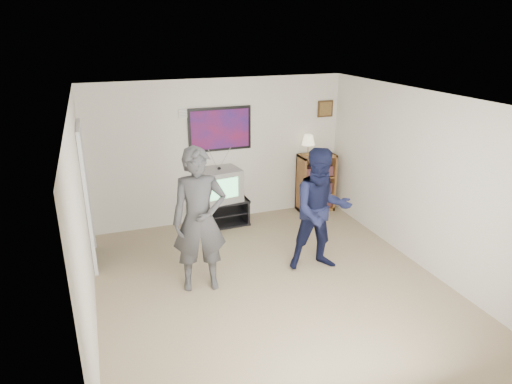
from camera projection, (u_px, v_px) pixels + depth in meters
room_shell at (264, 191)px, 6.01m from camera, size 4.51×5.00×2.51m
media_stand at (221, 212)px, 8.00m from camera, size 0.94×0.54×0.46m
crt_television at (220, 185)px, 7.82m from camera, size 0.74×0.65×0.56m
bookshelf at (316, 183)px, 8.53m from camera, size 0.66×0.38×1.09m
table_lamp at (308, 145)px, 8.24m from camera, size 0.24×0.24×0.38m
person_tall at (199, 220)px, 5.83m from camera, size 0.77×0.57×1.93m
person_short at (321, 210)px, 6.35m from camera, size 0.97×0.82×1.78m
controller_left at (195, 194)px, 5.89m from camera, size 0.06×0.13×0.04m
controller_right at (319, 195)px, 6.48m from camera, size 0.05×0.11×0.03m
poster at (220, 129)px, 7.75m from camera, size 1.10×0.03×0.75m
air_vent at (187, 113)px, 7.48m from camera, size 0.28×0.02×0.14m
small_picture at (325, 109)px, 8.32m from camera, size 0.30×0.03×0.30m
doorway at (86, 198)px, 6.49m from camera, size 0.03×0.85×2.00m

